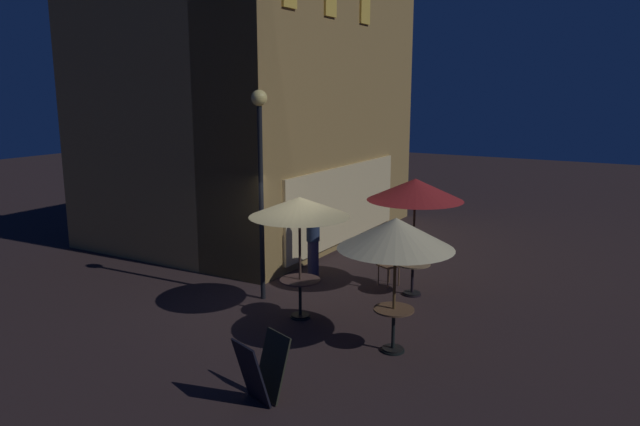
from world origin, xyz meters
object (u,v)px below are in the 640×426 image
object	(u,v)px
cafe_table_0	(300,289)
patio_umbrella_2	(396,234)
cafe_table_1	(413,271)
patron_standing_0	(313,243)
street_lamp_near_corner	(260,157)
cafe_chair_0	(386,261)
cafe_table_2	(393,321)
menu_sandwich_board	(262,369)
patio_umbrella_1	(415,190)
patio_umbrella_0	(300,208)

from	to	relation	value
cafe_table_0	patio_umbrella_2	distance (m)	2.67
cafe_table_1	patron_standing_0	distance (m)	2.45
street_lamp_near_corner	cafe_chair_0	bearing A→B (deg)	-40.70
cafe_table_2	street_lamp_near_corner	bearing A→B (deg)	73.38
street_lamp_near_corner	menu_sandwich_board	distance (m)	4.96
patio_umbrella_2	patron_standing_0	world-z (taller)	patio_umbrella_2
cafe_table_1	patio_umbrella_1	bearing A→B (deg)	0.00
street_lamp_near_corner	cafe_table_2	bearing A→B (deg)	-106.62
patio_umbrella_0	patio_umbrella_1	bearing A→B (deg)	-31.11
patio_umbrella_1	patron_standing_0	size ratio (longest dim) A/B	1.48
menu_sandwich_board	cafe_table_1	bearing A→B (deg)	17.95
patio_umbrella_0	cafe_chair_0	world-z (taller)	patio_umbrella_0
cafe_chair_0	cafe_table_1	bearing A→B (deg)	-0.00
cafe_table_1	cafe_table_2	bearing A→B (deg)	-164.76
patio_umbrella_1	patron_standing_0	world-z (taller)	patio_umbrella_1
patio_umbrella_2	cafe_chair_0	bearing A→B (deg)	25.77
cafe_table_1	patio_umbrella_0	xyz separation A→B (m)	(-2.32, 1.40, 1.65)
street_lamp_near_corner	cafe_chair_0	distance (m)	3.79
patio_umbrella_2	patron_standing_0	bearing A→B (deg)	49.56
patron_standing_0	menu_sandwich_board	bearing A→B (deg)	-80.75
street_lamp_near_corner	cafe_table_1	bearing A→B (deg)	-55.70
cafe_table_2	patio_umbrella_1	distance (m)	3.42
menu_sandwich_board	patio_umbrella_2	world-z (taller)	patio_umbrella_2
patio_umbrella_0	menu_sandwich_board	bearing A→B (deg)	-157.73
street_lamp_near_corner	patio_umbrella_1	size ratio (longest dim) A/B	1.71
patio_umbrella_2	patron_standing_0	xyz separation A→B (m)	(2.72, 3.19, -1.18)
patron_standing_0	cafe_table_0	bearing A→B (deg)	-79.28
cafe_table_1	cafe_chair_0	xyz separation A→B (m)	(0.37, 0.77, 0.01)
cafe_table_1	patron_standing_0	world-z (taller)	patron_standing_0
cafe_table_1	patio_umbrella_0	bearing A→B (deg)	148.89
street_lamp_near_corner	patio_umbrella_2	xyz separation A→B (m)	(-1.02, -3.42, -0.97)
cafe_table_2	patio_umbrella_1	world-z (taller)	patio_umbrella_1
cafe_table_1	patio_umbrella_0	distance (m)	3.17
patio_umbrella_2	cafe_chair_0	distance (m)	3.86
patio_umbrella_1	cafe_chair_0	bearing A→B (deg)	64.32
cafe_table_0	cafe_table_2	distance (m)	2.23
patio_umbrella_1	patio_umbrella_2	world-z (taller)	patio_umbrella_1
street_lamp_near_corner	cafe_table_0	size ratio (longest dim) A/B	5.52
menu_sandwich_board	patio_umbrella_1	xyz separation A→B (m)	(5.28, -0.18, 1.81)
menu_sandwich_board	cafe_table_0	distance (m)	3.20
cafe_table_2	cafe_chair_0	xyz separation A→B (m)	(3.20, 1.54, 0.01)
patio_umbrella_2	street_lamp_near_corner	bearing A→B (deg)	73.38
menu_sandwich_board	cafe_table_2	xyz separation A→B (m)	(2.46, -0.95, 0.05)
cafe_table_1	patio_umbrella_1	xyz separation A→B (m)	(0.00, 0.00, 1.77)
street_lamp_near_corner	patio_umbrella_1	world-z (taller)	street_lamp_near_corner
patio_umbrella_2	cafe_chair_0	xyz separation A→B (m)	(3.20, 1.54, -1.51)
cafe_table_0	cafe_table_2	xyz separation A→B (m)	(-0.51, -2.17, -0.05)
cafe_table_0	patron_standing_0	world-z (taller)	patron_standing_0
cafe_table_0	cafe_chair_0	distance (m)	2.76
cafe_table_1	cafe_table_0	bearing A→B (deg)	148.89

